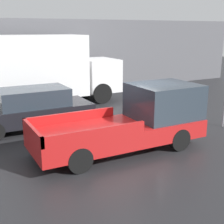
# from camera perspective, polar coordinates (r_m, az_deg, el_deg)

# --- Properties ---
(ground_plane) EXTENTS (60.00, 60.00, 0.00)m
(ground_plane) POSITION_cam_1_polar(r_m,az_deg,el_deg) (11.33, 3.53, -4.77)
(ground_plane) COLOR #232326
(building_wall) EXTENTS (28.00, 0.15, 4.40)m
(building_wall) POSITION_cam_1_polar(r_m,az_deg,el_deg) (19.07, -10.97, 9.78)
(building_wall) COLOR #56565B
(building_wall) RESTS_ON ground
(pickup_truck) EXTENTS (5.59, 2.04, 2.04)m
(pickup_truck) POSITION_cam_1_polar(r_m,az_deg,el_deg) (10.21, 4.43, -1.44)
(pickup_truck) COLOR red
(pickup_truck) RESTS_ON ground
(car) EXTENTS (4.76, 1.94, 1.59)m
(car) POSITION_cam_1_polar(r_m,az_deg,el_deg) (12.61, -14.51, 0.63)
(car) COLOR black
(car) RESTS_ON ground
(delivery_truck) EXTENTS (8.17, 2.46, 3.54)m
(delivery_truck) POSITION_cam_1_polar(r_m,az_deg,el_deg) (16.15, -14.16, 7.66)
(delivery_truck) COLOR white
(delivery_truck) RESTS_ON ground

